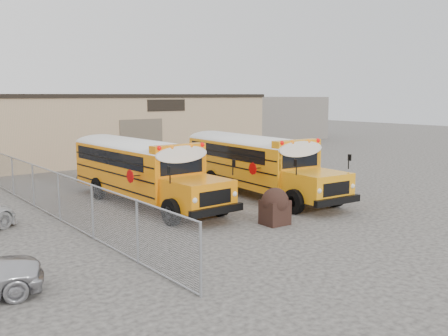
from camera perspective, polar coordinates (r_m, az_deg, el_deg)
ground at (r=19.87m, az=1.46°, el=-5.08°), size 120.00×120.00×0.00m
warehouse at (r=37.07m, az=-18.63°, el=4.46°), size 30.20×10.20×4.67m
chainlink_fence at (r=19.34m, az=-18.32°, el=-3.14°), size 0.07×18.07×1.81m
distant_building_right at (r=53.26m, az=5.02°, el=5.73°), size 10.00×8.00×4.40m
school_bus_left at (r=26.67m, az=-15.57°, el=1.58°), size 2.91×9.56×2.78m
school_bus_right at (r=28.01m, az=-3.55°, el=2.20°), size 3.28×9.71×2.80m
tarp_bundle at (r=18.00m, az=5.85°, el=-4.31°), size 0.98×0.98×1.33m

